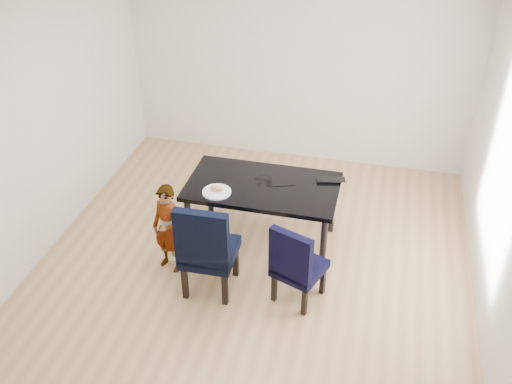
% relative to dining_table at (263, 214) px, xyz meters
% --- Properties ---
extents(floor, '(4.50, 5.00, 0.01)m').
position_rel_dining_table_xyz_m(floor, '(0.00, -0.50, -0.38)').
color(floor, tan).
rests_on(floor, ground).
extents(ceiling, '(4.50, 5.00, 0.01)m').
position_rel_dining_table_xyz_m(ceiling, '(0.00, -0.50, 2.33)').
color(ceiling, white).
rests_on(ceiling, wall_back).
extents(wall_back, '(4.50, 0.01, 2.70)m').
position_rel_dining_table_xyz_m(wall_back, '(0.00, 2.00, 0.98)').
color(wall_back, silver).
rests_on(wall_back, ground).
extents(wall_front, '(4.50, 0.01, 2.70)m').
position_rel_dining_table_xyz_m(wall_front, '(0.00, -3.00, 0.98)').
color(wall_front, silver).
rests_on(wall_front, ground).
extents(wall_left, '(0.01, 5.00, 2.70)m').
position_rel_dining_table_xyz_m(wall_left, '(-2.25, -0.50, 0.98)').
color(wall_left, silver).
rests_on(wall_left, ground).
extents(wall_right, '(0.01, 5.00, 2.70)m').
position_rel_dining_table_xyz_m(wall_right, '(2.25, -0.50, 0.98)').
color(wall_right, silver).
rests_on(wall_right, ground).
extents(dining_table, '(1.60, 0.90, 0.75)m').
position_rel_dining_table_xyz_m(dining_table, '(0.00, 0.00, 0.00)').
color(dining_table, black).
rests_on(dining_table, floor).
extents(chair_left, '(0.52, 0.54, 1.06)m').
position_rel_dining_table_xyz_m(chair_left, '(-0.33, -0.84, 0.16)').
color(chair_left, black).
rests_on(chair_left, floor).
extents(chair_right, '(0.56, 0.57, 0.90)m').
position_rel_dining_table_xyz_m(chair_right, '(0.55, -0.78, 0.07)').
color(chair_right, black).
rests_on(chair_right, floor).
extents(child, '(0.42, 0.34, 1.00)m').
position_rel_dining_table_xyz_m(child, '(-0.83, -0.65, 0.12)').
color(child, '#D76212').
rests_on(child, floor).
extents(plate, '(0.40, 0.40, 0.02)m').
position_rel_dining_table_xyz_m(plate, '(-0.43, -0.26, 0.38)').
color(plate, silver).
rests_on(plate, dining_table).
extents(sandwich, '(0.15, 0.11, 0.05)m').
position_rel_dining_table_xyz_m(sandwich, '(-0.43, -0.25, 0.42)').
color(sandwich, '#C27945').
rests_on(sandwich, plate).
extents(laptop, '(0.34, 0.25, 0.02)m').
position_rel_dining_table_xyz_m(laptop, '(0.68, 0.28, 0.39)').
color(laptop, black).
rests_on(laptop, dining_table).
extents(cable_tangle, '(0.16, 0.16, 0.01)m').
position_rel_dining_table_xyz_m(cable_tangle, '(0.02, 0.00, 0.38)').
color(cable_tangle, black).
rests_on(cable_tangle, dining_table).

